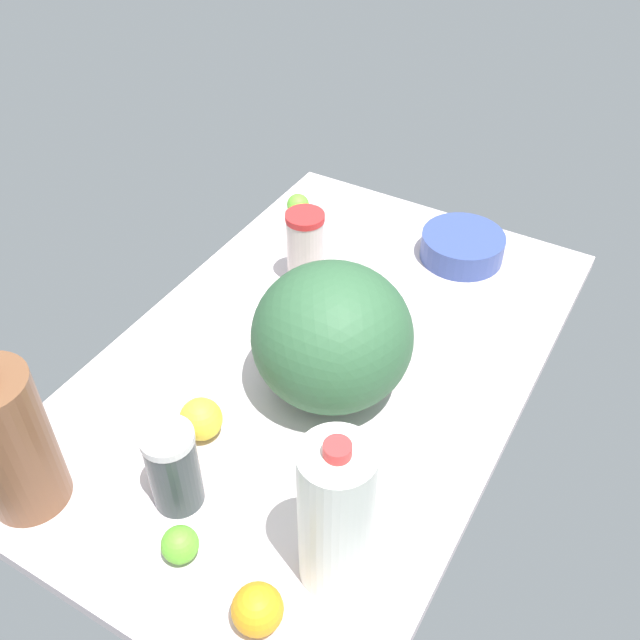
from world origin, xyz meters
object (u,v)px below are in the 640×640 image
mixing_bowl (462,246)px  lime_beside_bowl (355,480)px  lime_far_back (180,545)px  lemon_by_jug (201,419)px  milk_jug (336,517)px  chocolate_milk_jug (10,442)px  tumbler_cup (305,248)px  orange_near_front (257,609)px  shaker_bottle (173,468)px  watermelon (332,336)px  lime_loose (298,205)px

mixing_bowl → lime_beside_bowl: same height
lime_far_back → lemon_by_jug: (20.30, 11.42, 0.91)cm
milk_jug → mixing_bowl: 83.28cm
chocolate_milk_jug → lime_beside_bowl: bearing=-59.3°
milk_jug → lemon_by_jug: size_ratio=3.90×
milk_jug → tumbler_cup: milk_jug is taller
lime_far_back → orange_near_front: orange_near_front is taller
mixing_bowl → orange_near_front: size_ratio=2.56×
orange_near_front → lime_beside_bowl: (25.61, -1.38, -0.57)cm
shaker_bottle → lime_beside_bowl: (15.05, -23.65, -4.87)cm
tumbler_cup → mixing_bowl: 36.59cm
milk_jug → lime_far_back: milk_jug is taller
shaker_bottle → lemon_by_jug: shaker_bottle is taller
watermelon → lime_far_back: bearing=176.4°
chocolate_milk_jug → lime_loose: size_ratio=5.14×
tumbler_cup → mixing_bowl: size_ratio=0.92×
mixing_bowl → shaker_bottle: bearing=169.8°
mixing_bowl → lemon_by_jug: 73.35cm
shaker_bottle → lime_loose: 84.03cm
lime_far_back → lime_beside_bowl: size_ratio=0.92×
lemon_by_jug → lime_beside_bowl: bearing=-84.9°
milk_jug → mixing_bowl: milk_jug is taller
mixing_bowl → orange_near_front: (-93.73, -7.37, 0.62)cm
lemon_by_jug → watermelon: bearing=-34.1°
tumbler_cup → mixing_bowl: tumbler_cup is taller
tumbler_cup → shaker_bottle: size_ratio=1.08×
milk_jug → chocolate_milk_jug: (-12.94, 48.40, -0.51)cm
mixing_bowl → lemon_by_jug: (-70.65, 19.72, 0.72)cm
shaker_bottle → lime_far_back: (-7.77, -6.60, -5.11)cm
milk_jug → lime_beside_bowl: milk_jug is taller
mixing_bowl → lemon_by_jug: lemon_by_jug is taller
tumbler_cup → shaker_bottle: 59.33cm
lime_loose → lime_beside_bowl: lime_beside_bowl is taller
orange_near_front → lime_beside_bowl: orange_near_front is taller
watermelon → orange_near_front: watermelon is taller
watermelon → lime_beside_bowl: 25.21cm
tumbler_cup → shaker_bottle: (-58.24, -11.29, -0.65)cm
watermelon → mixing_bowl: 51.26cm
lime_far_back → watermelon: bearing=-3.6°
chocolate_milk_jug → lemon_by_jug: 30.34cm
chocolate_milk_jug → lemon_by_jug: chocolate_milk_jug is taller
chocolate_milk_jug → orange_near_front: size_ratio=3.87×
lemon_by_jug → shaker_bottle: bearing=-159.0°
shaker_bottle → orange_near_front: (-10.56, -22.27, -4.30)cm
lemon_by_jug → orange_near_front: bearing=-130.4°
watermelon → lime_beside_bowl: (-18.15, -14.45, -9.88)cm
shaker_bottle → lime_far_back: shaker_bottle is taller
watermelon → mixing_bowl: size_ratio=1.52×
lemon_by_jug → mixing_bowl: bearing=-15.6°
lemon_by_jug → lime_beside_bowl: 28.59cm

